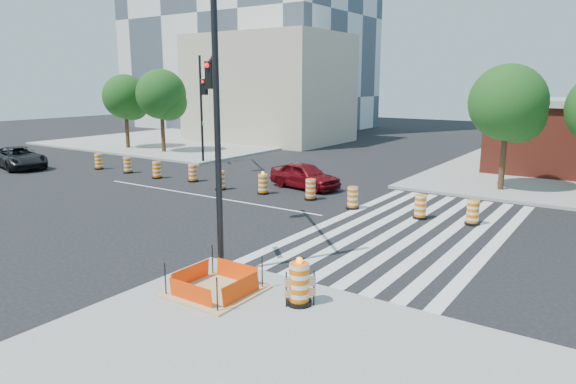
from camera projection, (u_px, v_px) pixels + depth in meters
name	position (u px, v px, depth m)	size (l,w,h in m)	color
ground	(203.00, 196.00, 25.93)	(120.00, 120.00, 0.00)	black
sidewalk_nw	(196.00, 140.00, 50.37)	(22.00, 22.00, 0.15)	gray
crosswalk_east	(410.00, 230.00, 19.90)	(6.75, 13.50, 0.01)	silver
lane_centerline	(203.00, 196.00, 25.93)	(14.00, 0.12, 0.01)	silver
excavation_pit	(215.00, 289.00, 13.66)	(2.20, 2.20, 0.90)	tan
beige_midrise	(269.00, 89.00, 49.26)	(14.00, 10.00, 10.00)	tan
red_coupe	(305.00, 175.00, 27.60)	(1.67, 4.14, 1.41)	#5F080E
dark_suv	(19.00, 158.00, 34.10)	(2.37, 5.15, 1.43)	black
signal_pole_se	(214.00, 105.00, 16.01)	(4.35, 4.45, 8.04)	black
signal_pole_nw	(202.00, 100.00, 33.99)	(4.09, 3.85, 7.26)	black
pit_drum	(299.00, 285.00, 12.80)	(0.63, 0.63, 1.25)	black
barricade	(300.00, 287.00, 12.71)	(0.60, 0.56, 0.92)	#FF6D05
tree_north_a	(126.00, 99.00, 43.06)	(3.73, 3.70, 6.29)	#382314
tree_north_b	(162.00, 97.00, 40.50)	(3.92, 3.92, 6.66)	#382314
tree_north_c	(508.00, 107.00, 25.89)	(3.85, 3.85, 6.55)	#382314
median_drum_0	(99.00, 162.00, 33.73)	(0.60, 0.60, 1.02)	black
median_drum_1	(128.00, 165.00, 32.34)	(0.60, 0.60, 1.02)	black
median_drum_2	(157.00, 170.00, 30.54)	(0.60, 0.60, 1.02)	black
median_drum_3	(193.00, 173.00, 29.52)	(0.60, 0.60, 1.02)	black
median_drum_4	(220.00, 181.00, 27.28)	(0.60, 0.60, 1.02)	black
median_drum_5	(263.00, 185.00, 26.26)	(0.60, 0.60, 1.18)	black
median_drum_6	(311.00, 190.00, 24.94)	(0.60, 0.60, 1.02)	black
median_drum_7	(353.00, 199.00, 23.14)	(0.60, 0.60, 1.02)	black
median_drum_8	(420.00, 208.00, 21.49)	(0.60, 0.60, 1.02)	black
median_drum_9	(473.00, 213.00, 20.57)	(0.60, 0.60, 1.02)	black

